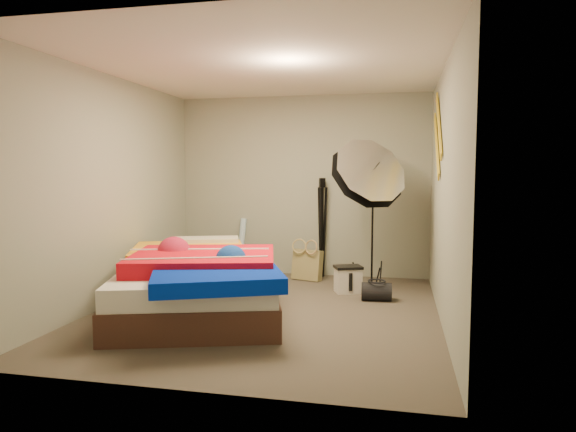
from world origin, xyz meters
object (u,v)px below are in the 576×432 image
(wrapping_roll, at_px, (241,246))
(camera_case, at_px, (348,280))
(bed, at_px, (200,281))
(photo_umbrella, at_px, (366,176))
(duffel_bag, at_px, (376,292))
(tote_bag, at_px, (307,265))
(camera_tripod, at_px, (322,220))

(wrapping_roll, bearing_deg, camera_case, -28.57)
(bed, distance_m, photo_umbrella, 2.30)
(duffel_bag, bearing_deg, bed, -157.82)
(tote_bag, xyz_separation_m, bed, (-0.81, -1.78, 0.12))
(bed, xyz_separation_m, camera_tripod, (0.97, 2.03, 0.46))
(camera_case, distance_m, camera_tripod, 1.16)
(photo_umbrella, distance_m, camera_tripod, 1.19)
(tote_bag, xyz_separation_m, photo_umbrella, (0.80, -0.54, 1.19))
(camera_case, height_order, camera_tripod, camera_tripod)
(photo_umbrella, bearing_deg, camera_tripod, 128.95)
(camera_case, relative_size, duffel_bag, 0.89)
(tote_bag, height_order, photo_umbrella, photo_umbrella)
(duffel_bag, bearing_deg, tote_bag, 132.52)
(tote_bag, distance_m, camera_case, 0.86)
(wrapping_roll, bearing_deg, tote_bag, -15.22)
(camera_tripod, bearing_deg, camera_case, -62.57)
(camera_tripod, bearing_deg, tote_bag, -121.83)
(camera_tripod, bearing_deg, wrapping_roll, 178.97)
(tote_bag, bearing_deg, camera_tripod, 76.96)
(duffel_bag, bearing_deg, photo_umbrella, 108.58)
(tote_bag, height_order, camera_tripod, camera_tripod)
(camera_case, bearing_deg, duffel_bag, -64.37)
(tote_bag, xyz_separation_m, camera_tripod, (0.16, 0.25, 0.58))
(wrapping_roll, distance_m, camera_tripod, 1.24)
(wrapping_roll, xyz_separation_m, photo_umbrella, (1.82, -0.82, 1.01))
(camera_case, height_order, photo_umbrella, photo_umbrella)
(bed, xyz_separation_m, photo_umbrella, (1.62, 1.23, 1.07))
(duffel_bag, distance_m, camera_tripod, 1.58)
(camera_case, relative_size, camera_tripod, 0.22)
(photo_umbrella, bearing_deg, camera_case, -162.01)
(photo_umbrella, xyz_separation_m, camera_tripod, (-0.64, 0.80, -0.61))
(tote_bag, bearing_deg, camera_case, -26.25)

